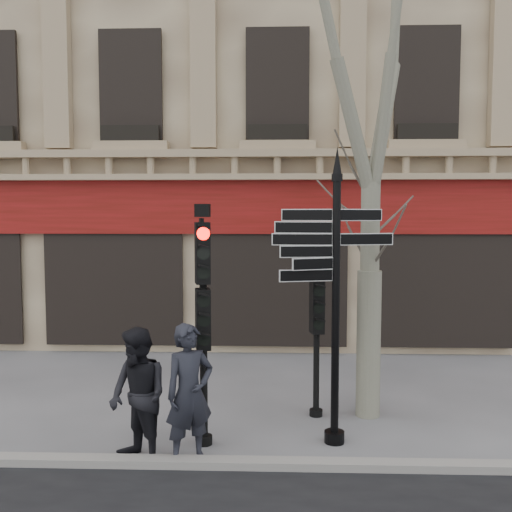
# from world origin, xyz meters

# --- Properties ---
(ground) EXTENTS (80.00, 80.00, 0.00)m
(ground) POSITION_xyz_m (0.00, 0.00, 0.00)
(ground) COLOR #59595E
(ground) RESTS_ON ground
(kerb) EXTENTS (80.00, 0.25, 0.12)m
(kerb) POSITION_xyz_m (0.00, -1.40, 0.06)
(kerb) COLOR gray
(kerb) RESTS_ON ground
(building) EXTENTS (28.00, 15.52, 18.00)m
(building) POSITION_xyz_m (0.00, 12.48, 8.99)
(building) COLOR gray
(building) RESTS_ON ground
(fingerpost) EXTENTS (1.95, 1.95, 4.41)m
(fingerpost) POSITION_xyz_m (0.86, -0.49, 2.96)
(fingerpost) COLOR black
(fingerpost) RESTS_ON ground
(traffic_signal_main) EXTENTS (0.45, 0.36, 3.58)m
(traffic_signal_main) POSITION_xyz_m (-1.09, -0.63, 2.26)
(traffic_signal_main) COLOR black
(traffic_signal_main) RESTS_ON ground
(traffic_signal_secondary) EXTENTS (0.43, 0.34, 2.32)m
(traffic_signal_secondary) POSITION_xyz_m (0.66, 0.63, 1.62)
(traffic_signal_secondary) COLOR black
(traffic_signal_secondary) RESTS_ON ground
(plane_tree) EXTENTS (3.62, 3.62, 9.61)m
(plane_tree) POSITION_xyz_m (1.55, 0.68, 6.74)
(plane_tree) COLOR gray
(plane_tree) RESTS_ON ground
(pedestrian_a) EXTENTS (0.84, 0.78, 1.94)m
(pedestrian_a) POSITION_xyz_m (-1.21, -1.23, 0.97)
(pedestrian_a) COLOR black
(pedestrian_a) RESTS_ON ground
(pedestrian_b) EXTENTS (1.16, 1.14, 1.88)m
(pedestrian_b) POSITION_xyz_m (-1.90, -1.30, 0.94)
(pedestrian_b) COLOR black
(pedestrian_b) RESTS_ON ground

